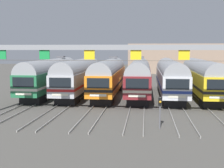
{
  "coord_description": "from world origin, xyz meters",
  "views": [
    {
      "loc": [
        2.8,
        -38.61,
        6.13
      ],
      "look_at": [
        -1.33,
        -2.07,
        1.82
      ],
      "focal_mm": 48.21,
      "sensor_mm": 36.0,
      "label": 1
    }
  ],
  "objects_px": {
    "commuter_train_orange": "(109,75)",
    "yard_signal_mast": "(160,107)",
    "commuter_train_silver": "(170,76)",
    "commuter_train_green": "(51,75)",
    "commuter_train_stainless": "(79,75)",
    "commuter_train_maroon": "(139,76)",
    "commuter_train_yellow": "(202,76)",
    "catenary_gantry": "(112,58)"
  },
  "relations": [
    {
      "from": "commuter_train_orange",
      "to": "yard_signal_mast",
      "type": "relative_size",
      "value": 7.31
    },
    {
      "from": "commuter_train_silver",
      "to": "yard_signal_mast",
      "type": "height_order",
      "value": "commuter_train_silver"
    },
    {
      "from": "commuter_train_green",
      "to": "commuter_train_stainless",
      "type": "xyz_separation_m",
      "value": [
        3.92,
        0.0,
        0.0
      ]
    },
    {
      "from": "commuter_train_green",
      "to": "commuter_train_maroon",
      "type": "height_order",
      "value": "same"
    },
    {
      "from": "commuter_train_silver",
      "to": "yard_signal_mast",
      "type": "bearing_deg",
      "value": -97.11
    },
    {
      "from": "commuter_train_maroon",
      "to": "yard_signal_mast",
      "type": "distance_m",
      "value": 15.87
    },
    {
      "from": "commuter_train_orange",
      "to": "commuter_train_silver",
      "type": "bearing_deg",
      "value": -0.03
    },
    {
      "from": "commuter_train_maroon",
      "to": "commuter_train_orange",
      "type": "bearing_deg",
      "value": 180.0
    },
    {
      "from": "yard_signal_mast",
      "to": "commuter_train_yellow",
      "type": "bearing_deg",
      "value": 69.49
    },
    {
      "from": "commuter_train_green",
      "to": "commuter_train_stainless",
      "type": "relative_size",
      "value": 1.0
    },
    {
      "from": "catenary_gantry",
      "to": "commuter_train_maroon",
      "type": "bearing_deg",
      "value": 81.74
    },
    {
      "from": "commuter_train_stainless",
      "to": "commuter_train_orange",
      "type": "bearing_deg",
      "value": 0.0
    },
    {
      "from": "commuter_train_stainless",
      "to": "commuter_train_green",
      "type": "bearing_deg",
      "value": 180.0
    },
    {
      "from": "catenary_gantry",
      "to": "yard_signal_mast",
      "type": "xyz_separation_m",
      "value": [
        3.92,
        -2.22,
        -3.59
      ]
    },
    {
      "from": "commuter_train_orange",
      "to": "commuter_train_maroon",
      "type": "xyz_separation_m",
      "value": [
        3.92,
        0.0,
        0.0
      ]
    },
    {
      "from": "commuter_train_stainless",
      "to": "yard_signal_mast",
      "type": "relative_size",
      "value": 7.31
    },
    {
      "from": "commuter_train_stainless",
      "to": "commuter_train_silver",
      "type": "distance_m",
      "value": 11.76
    },
    {
      "from": "commuter_train_silver",
      "to": "catenary_gantry",
      "type": "height_order",
      "value": "catenary_gantry"
    },
    {
      "from": "commuter_train_yellow",
      "to": "commuter_train_maroon",
      "type": "bearing_deg",
      "value": 179.97
    },
    {
      "from": "commuter_train_green",
      "to": "commuter_train_yellow",
      "type": "relative_size",
      "value": 1.0
    },
    {
      "from": "commuter_train_stainless",
      "to": "commuter_train_orange",
      "type": "xyz_separation_m",
      "value": [
        3.92,
        0.0,
        0.0
      ]
    },
    {
      "from": "commuter_train_green",
      "to": "commuter_train_stainless",
      "type": "distance_m",
      "value": 3.92
    },
    {
      "from": "commuter_train_orange",
      "to": "commuter_train_yellow",
      "type": "distance_m",
      "value": 11.76
    },
    {
      "from": "commuter_train_green",
      "to": "commuter_train_silver",
      "type": "distance_m",
      "value": 15.68
    },
    {
      "from": "yard_signal_mast",
      "to": "commuter_train_green",
      "type": "bearing_deg",
      "value": 131.11
    },
    {
      "from": "commuter_train_green",
      "to": "commuter_train_stainless",
      "type": "height_order",
      "value": "same"
    },
    {
      "from": "commuter_train_maroon",
      "to": "commuter_train_silver",
      "type": "bearing_deg",
      "value": -0.06
    },
    {
      "from": "commuter_train_maroon",
      "to": "catenary_gantry",
      "type": "xyz_separation_m",
      "value": [
        -1.96,
        -13.5,
        2.64
      ]
    },
    {
      "from": "commuter_train_yellow",
      "to": "yard_signal_mast",
      "type": "height_order",
      "value": "commuter_train_yellow"
    },
    {
      "from": "commuter_train_stainless",
      "to": "commuter_train_maroon",
      "type": "relative_size",
      "value": 1.0
    },
    {
      "from": "commuter_train_green",
      "to": "catenary_gantry",
      "type": "relative_size",
      "value": 0.73
    },
    {
      "from": "commuter_train_stainless",
      "to": "commuter_train_orange",
      "type": "relative_size",
      "value": 1.0
    },
    {
      "from": "commuter_train_maroon",
      "to": "catenary_gantry",
      "type": "height_order",
      "value": "catenary_gantry"
    },
    {
      "from": "commuter_train_stainless",
      "to": "commuter_train_maroon",
      "type": "height_order",
      "value": "same"
    },
    {
      "from": "commuter_train_silver",
      "to": "yard_signal_mast",
      "type": "xyz_separation_m",
      "value": [
        -1.96,
        -15.72,
        -0.95
      ]
    },
    {
      "from": "commuter_train_orange",
      "to": "commuter_train_maroon",
      "type": "height_order",
      "value": "same"
    },
    {
      "from": "commuter_train_orange",
      "to": "yard_signal_mast",
      "type": "height_order",
      "value": "commuter_train_orange"
    },
    {
      "from": "commuter_train_silver",
      "to": "commuter_train_yellow",
      "type": "distance_m",
      "value": 3.92
    },
    {
      "from": "commuter_train_maroon",
      "to": "commuter_train_yellow",
      "type": "relative_size",
      "value": 1.0
    },
    {
      "from": "commuter_train_stainless",
      "to": "commuter_train_maroon",
      "type": "bearing_deg",
      "value": 0.0
    },
    {
      "from": "yard_signal_mast",
      "to": "commuter_train_orange",
      "type": "bearing_deg",
      "value": 110.5
    },
    {
      "from": "commuter_train_green",
      "to": "commuter_train_orange",
      "type": "height_order",
      "value": "same"
    }
  ]
}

